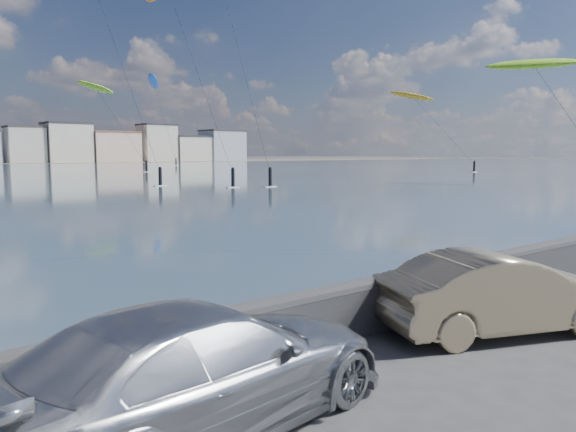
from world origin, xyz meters
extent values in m
plane|color=#333335|center=(0.00, 0.00, 0.00)|extent=(700.00, 700.00, 0.00)
cube|color=#28282B|center=(0.00, 2.70, 0.45)|extent=(400.00, 0.35, 0.90)
cylinder|color=#28282B|center=(0.00, 2.70, 0.90)|extent=(400.00, 0.36, 0.36)
cube|color=beige|center=(41.00, 186.00, 5.50)|extent=(11.00, 9.00, 11.00)
cube|color=#383330|center=(41.00, 186.00, 11.30)|extent=(11.22, 9.18, 0.60)
cube|color=beige|center=(54.00, 186.00, 6.25)|extent=(14.00, 11.00, 12.50)
cube|color=#2D2D33|center=(54.00, 186.00, 12.80)|extent=(14.28, 11.22, 0.60)
cube|color=beige|center=(69.50, 186.00, 5.00)|extent=(16.00, 12.00, 10.00)
cube|color=brown|center=(69.50, 186.00, 10.30)|extent=(16.32, 12.24, 0.60)
cube|color=beige|center=(86.00, 186.00, 6.50)|extent=(12.00, 10.00, 13.00)
cube|color=#2D2D33|center=(86.00, 186.00, 13.30)|extent=(12.24, 10.20, 0.60)
cube|color=silver|center=(99.50, 186.00, 4.50)|extent=(14.00, 11.00, 9.00)
cube|color=#2D2D33|center=(99.50, 186.00, 9.30)|extent=(14.28, 11.22, 0.60)
cube|color=#B2B7C6|center=(114.00, 186.00, 5.75)|extent=(15.00, 12.00, 11.50)
cube|color=#383330|center=(114.00, 186.00, 11.80)|extent=(15.30, 12.24, 0.60)
imported|color=#ACAFB4|center=(-2.50, 1.37, 0.81)|extent=(5.85, 3.10, 1.61)
imported|color=tan|center=(3.88, 1.13, 0.77)|extent=(4.97, 3.31, 1.55)
ellipsoid|color=#8CD826|center=(53.62, 27.27, 12.89)|extent=(7.34, 9.90, 1.74)
cylinder|color=black|center=(54.68, 23.54, 7.10)|extent=(2.16, 7.48, 11.61)
cube|color=white|center=(24.17, 41.36, 0.05)|extent=(1.40, 0.42, 0.08)
cylinder|color=black|center=(24.17, 41.36, 0.95)|extent=(0.36, 0.36, 1.70)
sphere|color=black|center=(24.17, 41.36, 1.85)|extent=(0.28, 0.28, 0.28)
cylinder|color=black|center=(24.28, 48.22, 11.94)|extent=(0.25, 13.75, 21.31)
cube|color=white|center=(19.77, 48.06, 0.05)|extent=(1.40, 0.42, 0.08)
cylinder|color=black|center=(19.77, 48.06, 0.95)|extent=(0.36, 0.36, 1.70)
sphere|color=black|center=(19.77, 48.06, 1.85)|extent=(0.28, 0.28, 0.28)
cylinder|color=black|center=(19.26, 55.31, 12.49)|extent=(1.07, 14.52, 22.39)
ellipsoid|color=blue|center=(60.49, 134.38, 21.86)|extent=(7.16, 9.82, 4.62)
cube|color=white|center=(61.60, 124.83, 0.05)|extent=(1.40, 0.42, 0.08)
cylinder|color=black|center=(61.60, 124.83, 0.95)|extent=(0.36, 0.36, 1.70)
sphere|color=black|center=(61.60, 124.83, 1.85)|extent=(0.28, 0.28, 0.28)
cylinder|color=black|center=(61.05, 129.60, 11.58)|extent=(1.15, 9.58, 20.57)
ellipsoid|color=#8CD826|center=(32.92, 101.26, 15.49)|extent=(5.92, 10.50, 4.35)
cube|color=white|center=(36.14, 86.88, 0.05)|extent=(1.40, 0.42, 0.08)
cylinder|color=black|center=(36.14, 86.88, 0.95)|extent=(0.36, 0.36, 1.70)
sphere|color=black|center=(36.14, 86.88, 1.85)|extent=(0.28, 0.28, 0.28)
cylinder|color=black|center=(34.53, 94.07, 8.40)|extent=(3.25, 14.41, 14.21)
cube|color=white|center=(27.57, 39.85, 0.05)|extent=(1.40, 0.42, 0.08)
cylinder|color=black|center=(27.57, 39.85, 0.95)|extent=(0.36, 0.36, 1.70)
sphere|color=black|center=(27.57, 39.85, 1.85)|extent=(0.28, 0.28, 0.28)
cylinder|color=black|center=(28.17, 47.67, 17.77)|extent=(1.24, 15.67, 32.96)
ellipsoid|color=#BF8C19|center=(81.58, 66.10, 14.16)|extent=(7.61, 7.65, 2.85)
cube|color=white|center=(80.11, 51.04, 0.05)|extent=(1.40, 0.42, 0.08)
cylinder|color=black|center=(80.11, 51.04, 0.95)|extent=(0.36, 0.36, 1.70)
sphere|color=black|center=(80.11, 51.04, 1.85)|extent=(0.28, 0.28, 0.28)
cylinder|color=black|center=(80.84, 58.57, 7.73)|extent=(1.50, 15.08, 12.88)
camera|label=1|loc=(-5.81, -4.47, 3.44)|focal=35.00mm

